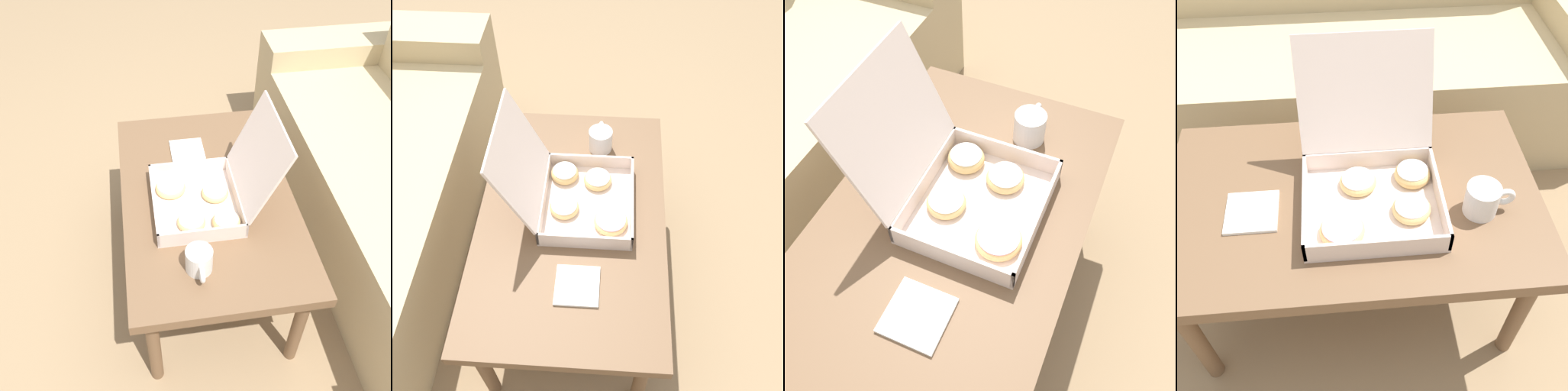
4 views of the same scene
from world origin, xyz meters
The scene contains 5 objects.
ground_plane centered at (0.00, 0.00, 0.00)m, with size 12.00×12.00×0.00m, color #937756.
coffee_table centered at (0.00, -0.11, 0.40)m, with size 0.96×0.61×0.45m.
pastry_box centered at (0.06, -0.11, 0.51)m, with size 0.34×0.41×0.33m.
coffee_mug centered at (0.31, -0.19, 0.49)m, with size 0.12×0.08×0.08m.
napkin_stack centered at (-0.25, -0.15, 0.45)m, with size 0.13×0.13×0.01m.
Camera 1 is at (1.13, -0.32, 1.61)m, focal length 42.00 mm.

